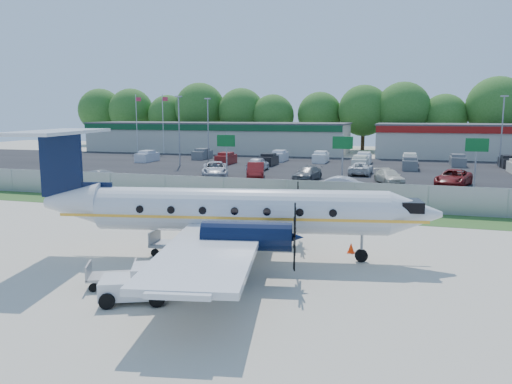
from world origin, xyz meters
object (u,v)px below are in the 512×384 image
(aircraft, at_px, (232,210))
(pushback_tug, at_px, (138,284))
(baggage_cart_near, at_px, (112,275))
(baggage_cart_far, at_px, (174,244))

(aircraft, distance_m, pushback_tug, 6.57)
(aircraft, relative_size, pushback_tug, 7.01)
(aircraft, bearing_deg, baggage_cart_near, -122.73)
(pushback_tug, distance_m, baggage_cart_far, 6.10)
(aircraft, height_order, baggage_cart_near, aircraft)
(aircraft, xyz_separation_m, baggage_cart_far, (-2.95, -0.20, -1.81))
(baggage_cart_near, height_order, baggage_cart_far, baggage_cart_far)
(pushback_tug, xyz_separation_m, baggage_cart_near, (-1.73, 1.01, -0.17))
(baggage_cart_near, bearing_deg, pushback_tug, -30.24)
(baggage_cart_far, bearing_deg, aircraft, 3.90)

